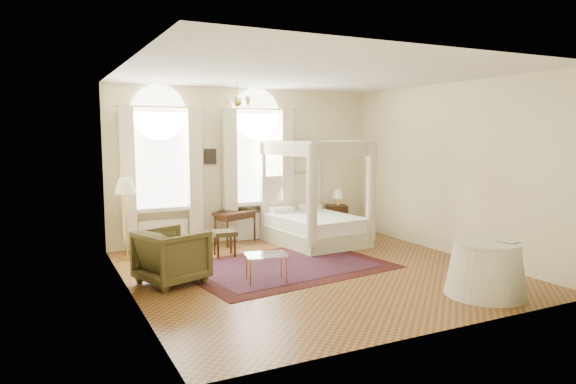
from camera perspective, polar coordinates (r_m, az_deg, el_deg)
name	(u,v)px	position (r m, az deg, el deg)	size (l,w,h in m)	color
ground	(314,271)	(8.85, 2.86, -8.77)	(6.00, 6.00, 0.00)	brown
room_walls	(314,155)	(8.54, 2.94, 4.14)	(6.00, 6.00, 6.00)	beige
window_left	(162,176)	(10.60, -13.86, 1.77)	(1.62, 0.27, 3.29)	silver
window_right	(258,172)	(11.24, -3.35, 2.21)	(1.62, 0.27, 3.29)	silver
chandelier	(237,101)	(9.26, -5.67, 10.04)	(0.51, 0.45, 0.50)	gold
wall_pictures	(251,154)	(11.26, -4.09, 4.27)	(2.54, 0.03, 0.39)	black
canopy_bed	(316,220)	(10.90, 3.08, -3.18)	(1.85, 2.18, 2.18)	beige
nightstand	(337,219)	(12.11, 5.43, -3.01)	(0.46, 0.42, 0.66)	#37220F
nightstand_lamp	(338,195)	(12.04, 5.56, -0.33)	(0.25, 0.25, 0.36)	gold
writing_desk	(235,216)	(10.97, -5.89, -2.67)	(1.03, 0.80, 0.68)	#37220F
laptop	(223,211)	(10.94, -7.22, -2.11)	(0.35, 0.23, 0.03)	black
stool	(224,235)	(9.87, -7.08, -4.76)	(0.47, 0.47, 0.49)	#3F341B
armchair	(172,256)	(8.27, -12.77, -6.98)	(0.91, 0.94, 0.86)	#453E1D
coffee_table	(266,257)	(8.14, -2.44, -7.20)	(0.74, 0.59, 0.45)	white
floor_lamp	(125,190)	(9.92, -17.63, 0.22)	(0.39, 0.39, 1.52)	gold
oriental_rug	(285,266)	(9.14, -0.37, -8.22)	(3.80, 2.97, 0.01)	#471311
side_table	(486,269)	(8.03, 21.14, -7.97)	(1.16, 1.16, 0.79)	beige
book	(503,242)	(7.94, 22.77, -5.14)	(0.19, 0.26, 0.02)	black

